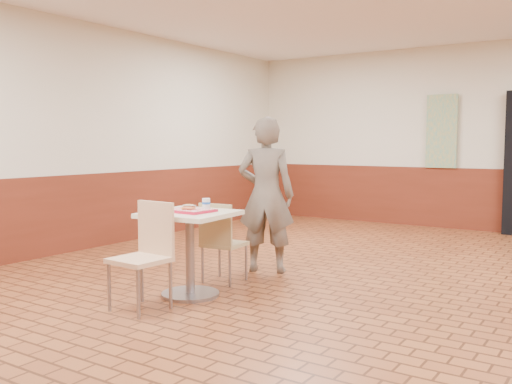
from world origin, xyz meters
The scene contains 11 objects.
room_shell centered at (0.00, 0.00, 1.50)m, with size 8.01×10.01×3.01m.
wainscot_band centered at (0.00, 0.00, 0.50)m, with size 8.00×10.00×1.00m.
promo_poster centered at (-0.60, 4.94, 1.60)m, with size 0.50×0.03×1.20m, color gray.
main_table centered at (-1.31, -0.59, 0.53)m, with size 0.74×0.74×0.78m.
chair_main_front centered at (-1.36, -1.10, 0.51)m, with size 0.44×0.44×0.91m.
chair_main_back centered at (-1.36, -0.05, 0.46)m, with size 0.41×0.41×0.82m.
customer centered at (-1.27, 0.64, 0.85)m, with size 0.62×0.41×1.70m, color #665C4F.
serving_tray centered at (-1.31, -0.59, 0.80)m, with size 0.41×0.32×0.03m.
ring_donut centered at (-1.38, -0.53, 0.83)m, with size 0.10×0.10×0.03m, color #C98E49.
long_john_donut centered at (-1.28, -0.64, 0.83)m, with size 0.15×0.11×0.04m.
paper_cup centered at (-1.20, -0.48, 0.86)m, with size 0.08×0.08×0.09m.
Camera 1 is at (2.07, -4.57, 1.42)m, focal length 40.00 mm.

